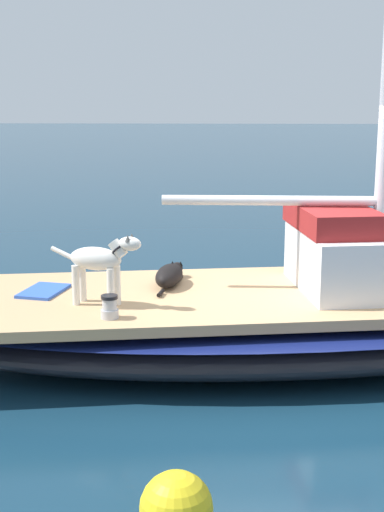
% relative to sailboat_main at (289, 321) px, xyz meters
% --- Properties ---
extents(ground_plane, '(120.00, 120.00, 0.00)m').
position_rel_sailboat_main_xyz_m(ground_plane, '(0.00, 0.00, -0.34)').
color(ground_plane, '#143347').
extents(sailboat_main, '(3.61, 7.54, 0.66)m').
position_rel_sailboat_main_xyz_m(sailboat_main, '(0.00, 0.00, 0.00)').
color(sailboat_main, black).
rests_on(sailboat_main, ground).
extents(dog_white, '(0.38, 0.92, 0.70)m').
position_rel_sailboat_main_xyz_m(dog_white, '(0.59, -1.83, 0.75)').
color(dog_white, silver).
rests_on(dog_white, sailboat_main).
extents(dog_black, '(0.95, 0.34, 0.22)m').
position_rel_sailboat_main_xyz_m(dog_black, '(-0.17, -1.24, 0.43)').
color(dog_black, black).
rests_on(dog_black, sailboat_main).
extents(deck_winch, '(0.16, 0.16, 0.21)m').
position_rel_sailboat_main_xyz_m(deck_winch, '(0.99, -1.69, 0.42)').
color(deck_winch, '#B7B7BC').
rests_on(deck_winch, sailboat_main).
extents(deck_towel, '(0.62, 0.46, 0.03)m').
position_rel_sailboat_main_xyz_m(deck_towel, '(0.18, -2.49, 0.34)').
color(deck_towel, blue).
rests_on(deck_towel, sailboat_main).
extents(mooring_buoy, '(0.44, 0.44, 0.44)m').
position_rel_sailboat_main_xyz_m(mooring_buoy, '(3.27, -0.94, -0.12)').
color(mooring_buoy, yellow).
rests_on(mooring_buoy, ground).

